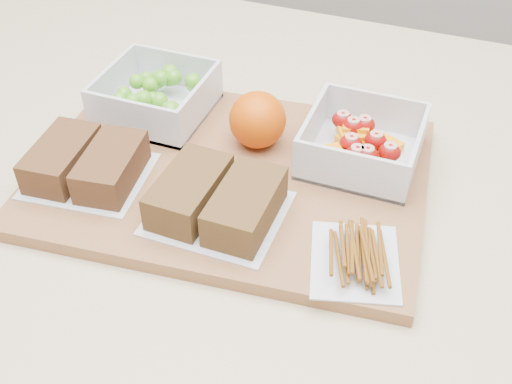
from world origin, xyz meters
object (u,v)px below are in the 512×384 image
pretzel_bag (356,254)px  sandwich_bag_left (87,163)px  orange (258,120)px  sandwich_bag_center (217,200)px  cutting_board (231,176)px  fruit_container (362,145)px  grape_container (158,96)px

pretzel_bag → sandwich_bag_left: bearing=176.3°
orange → sandwich_bag_center: bearing=-87.8°
pretzel_bag → cutting_board: bearing=152.4°
cutting_board → fruit_container: (0.13, 0.07, 0.03)m
fruit_container → sandwich_bag_center: bearing=-129.2°
sandwich_bag_left → sandwich_bag_center: bearing=-1.8°
fruit_container → sandwich_bag_center: 0.18m
cutting_board → pretzel_bag: (0.16, -0.08, 0.02)m
cutting_board → grape_container: size_ratio=3.44×
sandwich_bag_center → cutting_board: bearing=102.0°
sandwich_bag_left → cutting_board: bearing=24.9°
grape_container → pretzel_bag: size_ratio=1.05×
orange → sandwich_bag_left: bearing=-140.8°
cutting_board → fruit_container: 0.15m
sandwich_bag_center → pretzel_bag: size_ratio=1.12×
fruit_container → sandwich_bag_left: fruit_container is taller
sandwich_bag_left → pretzel_bag: 0.30m
sandwich_bag_center → pretzel_bag: sandwich_bag_center is taller
fruit_container → orange: (-0.12, -0.01, 0.01)m
cutting_board → fruit_container: fruit_container is taller
fruit_container → orange: size_ratio=1.88×
grape_container → pretzel_bag: grape_container is taller
pretzel_bag → sandwich_bag_center: bearing=174.2°
fruit_container → sandwich_bag_center: size_ratio=0.93×
sandwich_bag_left → sandwich_bag_center: size_ratio=1.03×
cutting_board → sandwich_bag_center: bearing=-83.8°
cutting_board → orange: 0.07m
fruit_container → orange: orange is taller
orange → pretzel_bag: size_ratio=0.55×
cutting_board → pretzel_bag: 0.18m
sandwich_bag_center → sandwich_bag_left: bearing=178.2°
cutting_board → pretzel_bag: size_ratio=3.60×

